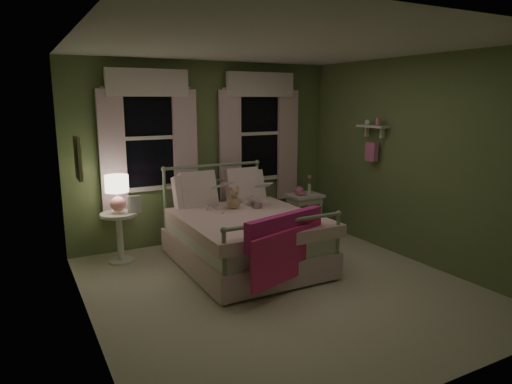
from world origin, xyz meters
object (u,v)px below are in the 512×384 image
teddy_bear (234,199)px  bed (243,235)px  child_left (209,190)px  nightstand_right (305,201)px  table_lamp (117,189)px  nightstand_left (120,231)px  child_right (247,187)px

teddy_bear → bed: bearing=-90.0°
child_left → nightstand_right: (1.67, 0.25, -0.37)m
teddy_bear → table_lamp: (-1.36, 0.55, 0.16)m
nightstand_right → nightstand_left: bearing=177.0°
teddy_bear → nightstand_left: bearing=157.9°
nightstand_left → table_lamp: (0.00, -0.00, 0.54)m
bed → nightstand_right: bed is taller
table_lamp → nightstand_right: 2.78m
child_right → bed: bearing=58.4°
nightstand_left → table_lamp: size_ratio=1.40×
table_lamp → child_left: bearing=-20.1°
bed → table_lamp: (-1.36, 0.81, 0.57)m
teddy_bear → child_right: bearing=29.5°
child_left → table_lamp: bearing=-27.5°
child_right → nightstand_right: bearing=-165.4°
table_lamp → nightstand_right: (2.74, -0.14, -0.40)m
table_lamp → nightstand_left: bearing=116.6°
bed → nightstand_right: 1.55m
child_right → nightstand_right: child_right is taller
child_right → teddy_bear: bearing=31.5°
child_right → teddy_bear: (-0.28, -0.16, -0.11)m
bed → nightstand_left: bearing=149.0°
nightstand_left → teddy_bear: bearing=-22.1°
bed → child_left: 0.74m
nightstand_left → nightstand_right: (2.74, -0.14, 0.13)m
bed → child_left: (-0.28, 0.42, 0.53)m
teddy_bear → nightstand_left: 1.51m
child_right → nightstand_left: 1.75m
bed → teddy_bear: (-0.00, 0.26, 0.41)m
teddy_bear → nightstand_left: size_ratio=0.47×
nightstand_left → child_left: bearing=-20.1°
child_left → bed: bearing=116.1°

